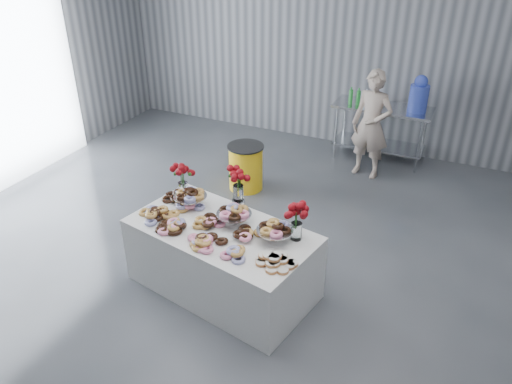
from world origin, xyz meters
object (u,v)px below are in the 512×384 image
display_table (222,259)px  prep_table (381,123)px  water_jug (419,95)px  trash_barrel (246,167)px  person (371,125)px

display_table → prep_table: bearing=79.1°
water_jug → trash_barrel: 2.80m
prep_table → trash_barrel: 2.35m
person → trash_barrel: 1.95m
water_jug → person: person is taller
water_jug → trash_barrel: water_jug is taller
display_table → water_jug: size_ratio=3.43×
water_jug → trash_barrel: (-2.00, -1.79, -0.81)m
trash_barrel → person: bearing=38.7°
display_table → prep_table: size_ratio=1.27×
prep_table → person: 0.63m
prep_table → water_jug: 0.73m
trash_barrel → display_table: bearing=-70.1°
display_table → trash_barrel: display_table is taller
water_jug → person: bearing=-131.1°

